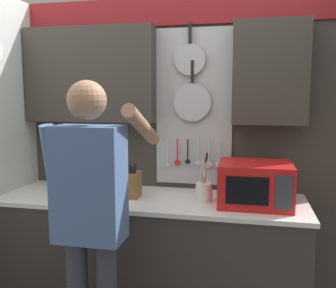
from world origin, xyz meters
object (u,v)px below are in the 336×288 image
Objects in this scene: knife_block at (132,184)px; utensil_crock at (204,190)px; microwave at (255,184)px; person at (91,207)px.

knife_block is 0.52m from utensil_crock.
knife_block is 0.76× the size of utensil_crock.
utensil_crock is (0.51, 0.00, -0.02)m from knife_block.
person reaches higher than microwave.
person reaches higher than knife_block.
utensil_crock is at bearing 179.79° from microwave.
utensil_crock reaches higher than microwave.
knife_block is at bearing 85.60° from person.
utensil_crock is (-0.34, 0.00, -0.06)m from microwave.
person is at bearing -132.93° from utensil_crock.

